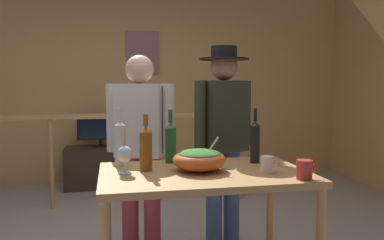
% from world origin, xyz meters
% --- Properties ---
extents(back_wall, '(6.30, 0.10, 2.90)m').
position_xyz_m(back_wall, '(0.00, 2.60, 1.45)').
color(back_wall, tan).
rests_on(back_wall, ground_plane).
extents(framed_picture, '(0.45, 0.03, 0.58)m').
position_xyz_m(framed_picture, '(0.23, 2.54, 1.76)').
color(framed_picture, '#8B5E5A').
extents(stair_railing, '(4.22, 0.10, 1.06)m').
position_xyz_m(stair_railing, '(-0.21, 1.43, 0.71)').
color(stair_railing, '#B2844C').
rests_on(stair_railing, ground_plane).
extents(tv_console, '(0.90, 0.40, 0.53)m').
position_xyz_m(tv_console, '(-0.35, 2.25, 0.26)').
color(tv_console, '#38281E').
rests_on(tv_console, ground_plane).
extents(flat_screen_tv, '(0.57, 0.12, 0.41)m').
position_xyz_m(flat_screen_tv, '(-0.35, 2.22, 0.77)').
color(flat_screen_tv, black).
rests_on(flat_screen_tv, tv_console).
extents(serving_table, '(1.25, 0.79, 0.80)m').
position_xyz_m(serving_table, '(0.34, -0.60, 0.72)').
color(serving_table, '#B2844C').
rests_on(serving_table, ground_plane).
extents(salad_bowl, '(0.33, 0.33, 0.21)m').
position_xyz_m(salad_bowl, '(0.32, -0.58, 0.88)').
color(salad_bowl, '#DB5B23').
rests_on(salad_bowl, serving_table).
extents(wine_glass, '(0.09, 0.09, 0.17)m').
position_xyz_m(wine_glass, '(-0.13, -0.58, 0.91)').
color(wine_glass, silver).
rests_on(wine_glass, serving_table).
extents(wine_bottle_green, '(0.07, 0.07, 0.36)m').
position_xyz_m(wine_bottle_green, '(0.18, -0.30, 0.95)').
color(wine_bottle_green, '#1E5628').
rests_on(wine_bottle_green, serving_table).
extents(wine_bottle_clear, '(0.07, 0.07, 0.37)m').
position_xyz_m(wine_bottle_clear, '(-0.15, -0.36, 0.96)').
color(wine_bottle_clear, silver).
rests_on(wine_bottle_clear, serving_table).
extents(wine_bottle_amber, '(0.08, 0.08, 0.35)m').
position_xyz_m(wine_bottle_amber, '(-0.00, -0.52, 0.95)').
color(wine_bottle_amber, brown).
rests_on(wine_bottle_amber, serving_table).
extents(wine_bottle_dark, '(0.06, 0.06, 0.37)m').
position_xyz_m(wine_bottle_dark, '(0.74, -0.42, 0.95)').
color(wine_bottle_dark, black).
rests_on(wine_bottle_dark, serving_table).
extents(mug_red, '(0.12, 0.09, 0.11)m').
position_xyz_m(mug_red, '(0.84, -0.91, 0.86)').
color(mug_red, '#B7332D').
rests_on(mug_red, serving_table).
extents(mug_white, '(0.11, 0.07, 0.10)m').
position_xyz_m(mug_white, '(0.70, -0.72, 0.85)').
color(mug_white, white).
rests_on(mug_white, serving_table).
extents(person_standing_left, '(0.51, 0.34, 1.55)m').
position_xyz_m(person_standing_left, '(0.01, 0.12, 0.90)').
color(person_standing_left, '#9E3842').
rests_on(person_standing_left, ground_plane).
extents(person_standing_right, '(0.51, 0.39, 1.63)m').
position_xyz_m(person_standing_right, '(0.67, 0.12, 0.96)').
color(person_standing_right, '#3D5684').
rests_on(person_standing_right, ground_plane).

